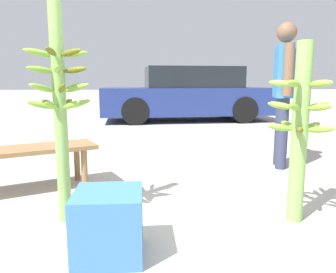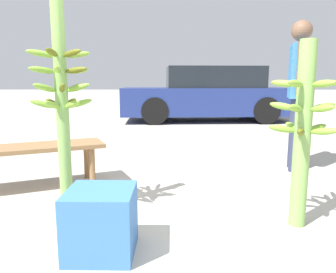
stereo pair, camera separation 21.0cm
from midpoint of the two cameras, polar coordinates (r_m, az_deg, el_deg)
ground_plane at (r=2.13m, az=-0.51°, el=-19.22°), size 80.00×80.00×0.00m
banana_stalk_left at (r=2.48m, az=-20.73°, el=6.05°), size 0.45×0.45×1.66m
banana_stalk_center at (r=2.49m, az=19.80°, el=1.59°), size 0.47×0.46×1.31m
vendor_person at (r=4.09m, az=18.15°, el=8.83°), size 0.31×0.67×1.70m
market_bench at (r=3.35m, az=-26.87°, el=-2.90°), size 1.50×0.99×0.42m
parked_car at (r=8.72m, az=2.65°, el=7.25°), size 4.45×1.92×1.40m
produce_crate at (r=2.05m, az=-13.29°, el=-14.64°), size 0.40×0.40×0.40m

